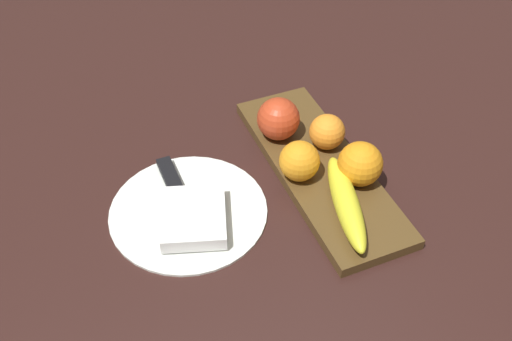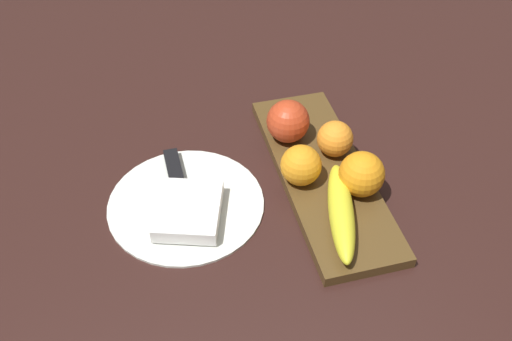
{
  "view_description": "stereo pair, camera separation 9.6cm",
  "coord_description": "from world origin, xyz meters",
  "views": [
    {
      "loc": [
        0.66,
        -0.36,
        0.72
      ],
      "look_at": [
        0.02,
        -0.1,
        0.05
      ],
      "focal_mm": 42.46,
      "sensor_mm": 36.0,
      "label": 1
    },
    {
      "loc": [
        0.69,
        -0.27,
        0.72
      ],
      "look_at": [
        0.02,
        -0.1,
        0.05
      ],
      "focal_mm": 42.46,
      "sensor_mm": 36.0,
      "label": 2
    }
  ],
  "objects": [
    {
      "name": "orange_near_apple",
      "position": [
        0.03,
        -0.02,
        0.05
      ],
      "size": [
        0.07,
        0.07,
        0.07
      ],
      "primitive_type": "sphere",
      "color": "orange",
      "rests_on": "fruit_tray"
    },
    {
      "name": "orange_near_banana",
      "position": [
        -0.02,
        0.05,
        0.05
      ],
      "size": [
        0.06,
        0.06,
        0.06
      ],
      "primitive_type": "sphere",
      "color": "orange",
      "rests_on": "fruit_tray"
    },
    {
      "name": "banana",
      "position": [
        0.13,
        0.01,
        0.04
      ],
      "size": [
        0.2,
        0.09,
        0.04
      ],
      "primitive_type": "ellipsoid",
      "rotation": [
        0.0,
        0.0,
        -0.27
      ],
      "color": "yellow",
      "rests_on": "fruit_tray"
    },
    {
      "name": "ground_plane",
      "position": [
        0.0,
        0.0,
        0.0
      ],
      "size": [
        2.4,
        2.4,
        0.0
      ],
      "primitive_type": "plane",
      "color": "#311A17"
    },
    {
      "name": "knife",
      "position": [
        -0.03,
        -0.22,
        0.01
      ],
      "size": [
        0.18,
        0.02,
        0.01
      ],
      "rotation": [
        0.0,
        0.0,
        0.0
      ],
      "color": "silver",
      "rests_on": "dinner_plate"
    },
    {
      "name": "apple",
      "position": [
        -0.07,
        -0.01,
        0.06
      ],
      "size": [
        0.07,
        0.07,
        0.07
      ],
      "primitive_type": "sphere",
      "color": "#C13D1E",
      "rests_on": "fruit_tray"
    },
    {
      "name": "orange_center",
      "position": [
        0.08,
        0.06,
        0.06
      ],
      "size": [
        0.07,
        0.07,
        0.07
      ],
      "primitive_type": "sphere",
      "color": "orange",
      "rests_on": "fruit_tray"
    },
    {
      "name": "fruit_tray",
      "position": [
        0.02,
        0.02,
        0.01
      ],
      "size": [
        0.41,
        0.14,
        0.02
      ],
      "primitive_type": "cube",
      "color": "#533C1D",
      "rests_on": "ground_plane"
    },
    {
      "name": "dinner_plate",
      "position": [
        0.02,
        -0.21,
        0.0
      ],
      "size": [
        0.25,
        0.25,
        0.01
      ],
      "primitive_type": "cylinder",
      "color": "white",
      "rests_on": "ground_plane"
    },
    {
      "name": "folded_napkin",
      "position": [
        0.06,
        -0.21,
        0.02
      ],
      "size": [
        0.14,
        0.13,
        0.02
      ],
      "primitive_type": "cube",
      "rotation": [
        0.0,
        0.0,
        -0.32
      ],
      "color": "white",
      "rests_on": "dinner_plate"
    }
  ]
}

